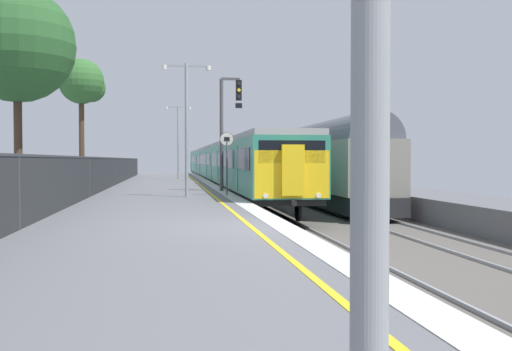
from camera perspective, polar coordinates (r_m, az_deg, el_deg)
name	(u,v)px	position (r m, az deg, el deg)	size (l,w,h in m)	color
ground	(375,250)	(14.68, 11.20, -6.93)	(17.40, 110.00, 1.21)	slate
commuter_train_at_platform	(219,163)	(52.77, -3.55, 1.20)	(2.83, 64.08, 3.81)	#2D846B
freight_train_adjacent_track	(263,161)	(53.64, 0.69, 1.41)	(2.60, 60.77, 4.49)	#232326
signal_gantry	(227,121)	(29.69, -2.79, 5.19)	(1.10, 0.24, 5.56)	#47474C
speed_limit_sign	(227,155)	(25.86, -2.78, 1.93)	(0.59, 0.08, 2.72)	#59595B
platform_lamp_mid	(187,118)	(25.05, -6.59, 5.42)	(2.00, 0.20, 5.50)	#93999E
platform_lamp_far	(178,136)	(47.92, -7.37, 3.72)	(2.00, 0.20, 5.79)	#93999E
platform_back_fence	(18,190)	(14.10, -21.55, -1.30)	(0.07, 99.00, 1.67)	#282B2D
background_tree_left	(16,49)	(22.53, -21.72, 11.08)	(3.94, 3.94, 7.44)	#473323
background_tree_centre	(83,84)	(42.29, -16.02, 8.33)	(3.06, 3.01, 8.27)	#473323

